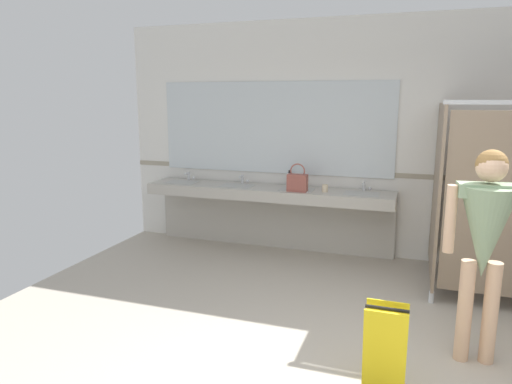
{
  "coord_description": "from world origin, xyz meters",
  "views": [
    {
      "loc": [
        0.17,
        -2.86,
        1.98
      ],
      "look_at": [
        -1.4,
        1.73,
        1.01
      ],
      "focal_mm": 33.04,
      "sensor_mm": 36.0,
      "label": 1
    }
  ],
  "objects_px": {
    "soap_dispenser": "(289,179)",
    "wet_floor_sign": "(385,350)",
    "person_standing": "(485,232)",
    "paper_cup": "(325,188)",
    "handbag": "(297,182)"
  },
  "relations": [
    {
      "from": "soap_dispenser",
      "to": "wet_floor_sign",
      "type": "xyz_separation_m",
      "value": [
        1.42,
        -2.82,
        -0.61
      ]
    },
    {
      "from": "person_standing",
      "to": "paper_cup",
      "type": "relative_size",
      "value": 17.84
    },
    {
      "from": "soap_dispenser",
      "to": "wet_floor_sign",
      "type": "bearing_deg",
      "value": -63.25
    },
    {
      "from": "paper_cup",
      "to": "wet_floor_sign",
      "type": "distance_m",
      "value": 2.81
    },
    {
      "from": "person_standing",
      "to": "soap_dispenser",
      "type": "bearing_deg",
      "value": 133.64
    },
    {
      "from": "paper_cup",
      "to": "wet_floor_sign",
      "type": "height_order",
      "value": "paper_cup"
    },
    {
      "from": "handbag",
      "to": "soap_dispenser",
      "type": "bearing_deg",
      "value": 121.43
    },
    {
      "from": "soap_dispenser",
      "to": "paper_cup",
      "type": "height_order",
      "value": "soap_dispenser"
    },
    {
      "from": "paper_cup",
      "to": "wet_floor_sign",
      "type": "bearing_deg",
      "value": -70.63
    },
    {
      "from": "person_standing",
      "to": "handbag",
      "type": "height_order",
      "value": "person_standing"
    },
    {
      "from": "handbag",
      "to": "paper_cup",
      "type": "relative_size",
      "value": 3.79
    },
    {
      "from": "soap_dispenser",
      "to": "paper_cup",
      "type": "relative_size",
      "value": 2.31
    },
    {
      "from": "person_standing",
      "to": "wet_floor_sign",
      "type": "height_order",
      "value": "person_standing"
    },
    {
      "from": "wet_floor_sign",
      "to": "soap_dispenser",
      "type": "bearing_deg",
      "value": 116.75
    },
    {
      "from": "soap_dispenser",
      "to": "wet_floor_sign",
      "type": "relative_size",
      "value": 0.33
    }
  ]
}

